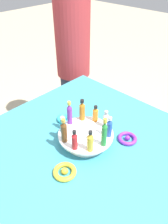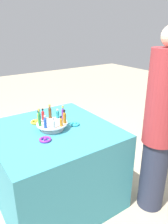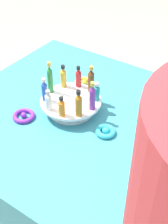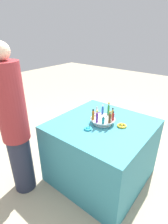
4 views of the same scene
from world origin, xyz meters
name	(u,v)px [view 3 (image 3 of 4)]	position (x,y,z in m)	size (l,w,h in m)	color
ground_plane	(74,208)	(0.00, 0.00, 0.00)	(12.00, 12.00, 0.00)	tan
party_table	(73,166)	(0.00, 0.00, 0.37)	(1.01, 1.01, 0.74)	teal
display_stand	(71,104)	(0.00, 0.00, 0.77)	(0.26, 0.26, 0.06)	white
bottle_clear	(49,101)	(0.04, 0.10, 0.84)	(0.03, 0.03, 0.09)	silver
bottle_orange	(62,107)	(-0.03, 0.10, 0.84)	(0.03, 0.03, 0.09)	orange
bottle_amber	(79,104)	(-0.09, 0.07, 0.85)	(0.03, 0.03, 0.12)	#AD6B19
bottle_purple	(92,97)	(-0.11, 0.00, 0.86)	(0.03, 0.03, 0.13)	#702D93
bottle_teal	(96,92)	(-0.09, -0.06, 0.84)	(0.03, 0.03, 0.08)	teal
bottle_brown	(91,80)	(-0.04, -0.10, 0.85)	(0.03, 0.03, 0.13)	brown
bottle_red	(78,77)	(0.03, -0.10, 0.84)	(0.03, 0.03, 0.10)	#B21E23
bottle_gold	(63,77)	(0.09, -0.07, 0.85)	(0.03, 0.03, 0.11)	gold
bottle_green	(50,78)	(0.11, 0.00, 0.86)	(0.02, 0.02, 0.15)	#288438
bottle_blue	(45,90)	(0.09, 0.06, 0.85)	(0.03, 0.03, 0.11)	#234CAD
ribbon_bow_gold	(84,83)	(0.06, -0.20, 0.75)	(0.10, 0.10, 0.03)	gold
ribbon_bow_purple	(24,116)	(0.14, 0.15, 0.75)	(0.10, 0.10, 0.03)	purple
ribbon_bow_teal	(106,131)	(-0.20, 0.04, 0.75)	(0.08, 0.08, 0.03)	#2DB7CC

